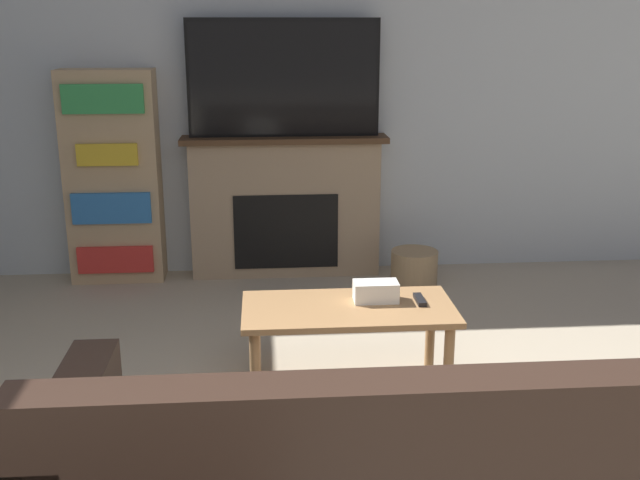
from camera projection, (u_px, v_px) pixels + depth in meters
name	position (u px, v px, depth m)	size (l,w,h in m)	color
wall_back	(305.00, 86.00, 5.29)	(5.67, 0.06, 2.70)	silver
fireplace	(285.00, 206.00, 5.38)	(1.45, 0.28, 1.01)	tan
tv	(284.00, 78.00, 5.11)	(1.32, 0.03, 0.80)	black
coffee_table	(348.00, 318.00, 3.68)	(1.04, 0.52, 0.45)	#A87A4C
tissue_box	(376.00, 291.00, 3.72)	(0.22, 0.12, 0.10)	white
remote_control	(420.00, 300.00, 3.71)	(0.04, 0.15, 0.02)	black
bookshelf	(113.00, 178.00, 5.21)	(0.64, 0.29, 1.48)	tan
storage_basket	(414.00, 268.00, 5.25)	(0.33, 0.33, 0.25)	tan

